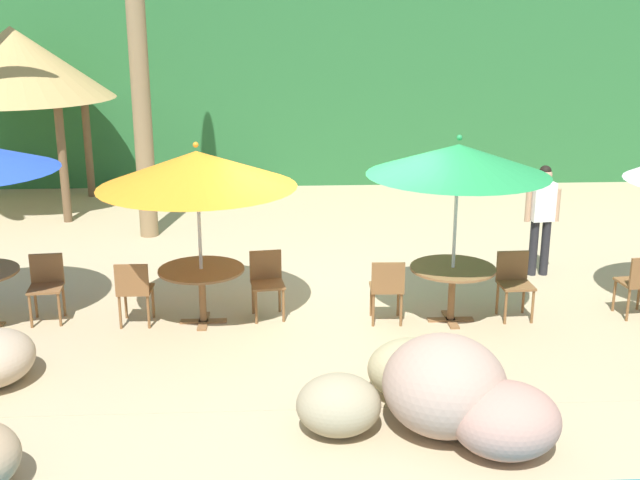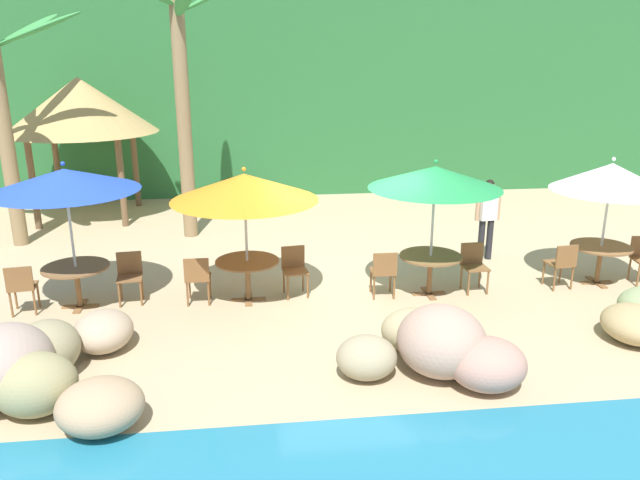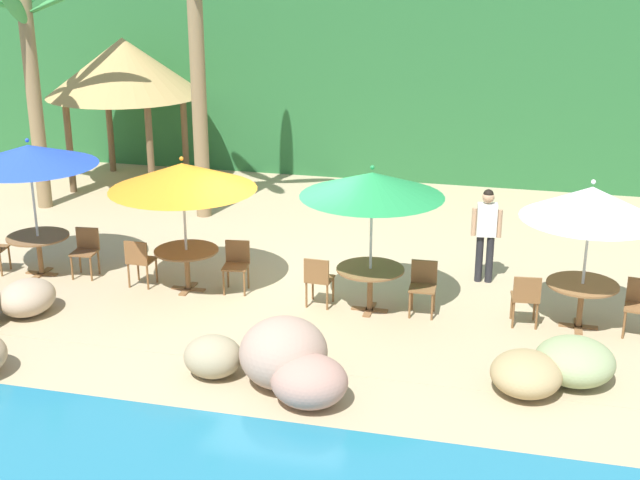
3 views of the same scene
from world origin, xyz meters
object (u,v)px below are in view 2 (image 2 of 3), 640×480
dining_table_white (601,252)px  chair_white_inland (562,262)px  dining_table_blue (76,273)px  palapa_hut (80,106)px  umbrella_blue (65,180)px  dining_table_orange (247,267)px  umbrella_white (611,177)px  umbrella_orange (244,187)px  palm_tree_second (181,72)px  chair_green_seaward (474,263)px  dining_table_green (430,262)px  chair_blue_seaward (130,273)px  waiter_in_white (487,214)px  chair_green_inland (384,270)px  chair_orange_inland (198,276)px  umbrella_green (435,177)px  chair_orange_seaward (294,267)px  chair_blue_inland (21,286)px

dining_table_white → chair_white_inland: (-0.83, -0.18, -0.10)m
dining_table_blue → palapa_hut: bearing=100.8°
umbrella_blue → dining_table_orange: 3.28m
umbrella_white → umbrella_orange: bearing=-179.7°
umbrella_blue → palm_tree_second: size_ratio=0.44×
chair_green_seaward → dining_table_green: bearing=-171.9°
palapa_hut → umbrella_white: bearing=-30.3°
palm_tree_second → chair_blue_seaward: bearing=-100.4°
palm_tree_second → waiter_in_white: bearing=-21.7°
chair_green_seaward → palapa_hut: bearing=142.6°
chair_green_inland → chair_white_inland: (3.32, 0.02, 0.00)m
chair_orange_inland → waiter_in_white: 6.05m
waiter_in_white → dining_table_orange: bearing=-161.6°
umbrella_green → umbrella_white: bearing=2.7°
chair_blue_seaward → umbrella_green: (5.25, -0.33, 1.63)m
umbrella_orange → chair_white_inland: bearing=-1.5°
umbrella_green → chair_green_inland: 1.84m
umbrella_white → dining_table_blue: bearing=180.0°
dining_table_blue → chair_orange_seaward: (3.69, 0.16, -0.10)m
chair_green_inland → umbrella_blue: bearing=177.7°
dining_table_green → chair_orange_inland: bearing=179.4°
dining_table_orange → chair_white_inland: chair_white_inland is taller
umbrella_blue → chair_green_seaward: bearing=-0.3°
umbrella_blue → chair_green_inland: size_ratio=2.89×
umbrella_white → chair_orange_inland: bearing=-179.1°
dining_table_orange → chair_green_inland: (2.37, -0.17, -0.10)m
umbrella_blue → chair_green_inland: umbrella_blue is taller
chair_blue_inland → waiter_in_white: bearing=11.8°
chair_green_seaward → chair_blue_inland: bearing=-178.8°
umbrella_green → dining_table_white: (3.30, 0.15, -1.52)m
umbrella_white → palm_tree_second: palm_tree_second is taller
chair_orange_seaward → waiter_in_white: bearing=19.3°
dining_table_white → umbrella_blue: bearing=180.0°
umbrella_blue → chair_blue_inland: (-0.83, -0.20, -1.70)m
chair_white_inland → waiter_in_white: (-0.75, 1.78, 0.47)m
chair_green_inland → dining_table_white: chair_green_inland is taller
palm_tree_second → umbrella_green: bearing=-43.1°
dining_table_blue → dining_table_white: size_ratio=1.00×
chair_green_seaward → waiter_in_white: 1.91m
dining_table_green → palm_tree_second: 6.95m
waiter_in_white → palapa_hut: bearing=153.0°
chair_green_seaward → chair_white_inland: size_ratio=1.00×
chair_orange_inland → palapa_hut: 7.42m
chair_orange_seaward → chair_orange_inland: size_ratio=1.00×
palm_tree_second → umbrella_white: bearing=-27.5°
waiter_in_white → chair_white_inland: bearing=-67.1°
dining_table_orange → umbrella_blue: bearing=179.2°
waiter_in_white → chair_blue_seaward: bearing=-168.5°
chair_green_seaward → chair_white_inland: bearing=-5.4°
chair_orange_seaward → dining_table_white: size_ratio=0.79×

